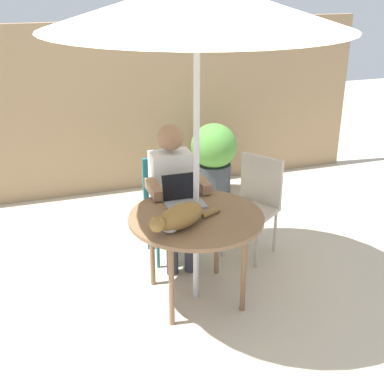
{
  "coord_description": "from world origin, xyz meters",
  "views": [
    {
      "loc": [
        -1.12,
        -3.3,
        2.4
      ],
      "look_at": [
        0.0,
        0.1,
        0.86
      ],
      "focal_mm": 49.02,
      "sensor_mm": 36.0,
      "label": 1
    }
  ],
  "objects": [
    {
      "name": "laptop",
      "position": [
        -0.02,
        0.26,
        0.77
      ],
      "size": [
        0.3,
        0.26,
        0.21
      ],
      "color": "gray",
      "rests_on": "patio_table"
    },
    {
      "name": "patio_table",
      "position": [
        0.0,
        0.0,
        0.65
      ],
      "size": [
        1.01,
        1.01,
        0.71
      ],
      "color": "brown",
      "rests_on": "ground"
    },
    {
      "name": "ground_plane",
      "position": [
        0.0,
        0.0,
        0.0
      ],
      "size": [
        14.0,
        14.0,
        0.0
      ],
      "primitive_type": "plane",
      "color": "beige"
    },
    {
      "name": "person_seated",
      "position": [
        0.0,
        0.61,
        0.69
      ],
      "size": [
        0.48,
        0.48,
        1.22
      ],
      "color": "white",
      "rests_on": "ground"
    },
    {
      "name": "chair_empty",
      "position": [
        0.74,
        0.55,
        0.52
      ],
      "size": [
        0.56,
        0.56,
        0.88
      ],
      "color": "#B2A899",
      "rests_on": "ground"
    },
    {
      "name": "fence_back",
      "position": [
        0.0,
        2.36,
        0.95
      ],
      "size": [
        5.51,
        0.08,
        1.89
      ],
      "primitive_type": "cube",
      "color": "#937756",
      "rests_on": "ground"
    },
    {
      "name": "potted_plant_near_fence",
      "position": [
        0.83,
        1.86,
        0.46
      ],
      "size": [
        0.51,
        0.51,
        0.83
      ],
      "color": "#33383D",
      "rests_on": "ground"
    },
    {
      "name": "cat",
      "position": [
        -0.18,
        -0.15,
        0.79
      ],
      "size": [
        0.6,
        0.36,
        0.17
      ],
      "color": "olive",
      "rests_on": "patio_table"
    },
    {
      "name": "patio_umbrella",
      "position": [
        0.0,
        0.0,
        2.19
      ],
      "size": [
        2.03,
        2.03,
        2.34
      ],
      "color": "#B7B7BC",
      "rests_on": "ground"
    },
    {
      "name": "chair_occupied",
      "position": [
        0.0,
        0.77,
        0.52
      ],
      "size": [
        0.4,
        0.4,
        0.88
      ],
      "color": "#1E606B",
      "rests_on": "ground"
    }
  ]
}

